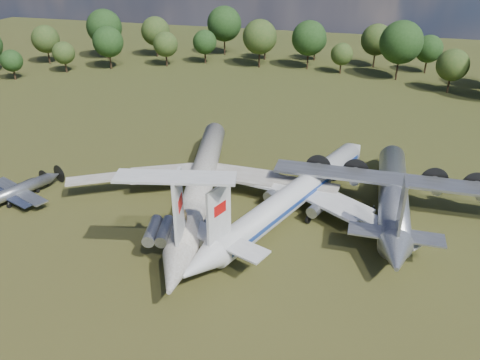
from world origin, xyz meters
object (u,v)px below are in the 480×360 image
(small_prop_northwest, at_px, (16,194))
(il62_airliner, at_px, (201,184))
(small_prop_west, at_px, (4,198))
(person_on_il62, at_px, (185,216))
(tu104_jet, at_px, (295,198))
(an12_transport, at_px, (393,197))

(small_prop_northwest, bearing_deg, il62_airliner, 38.54)
(small_prop_west, xyz_separation_m, person_on_il62, (31.01, -4.79, 4.97))
(tu104_jet, xyz_separation_m, small_prop_west, (-41.98, -9.35, -1.32))
(an12_transport, height_order, small_prop_west, an12_transport)
(small_prop_west, relative_size, small_prop_northwest, 0.91)
(il62_airliner, relative_size, small_prop_northwest, 3.12)
(il62_airliner, bearing_deg, an12_transport, -4.79)
(tu104_jet, height_order, an12_transport, an12_transport)
(small_prop_west, bearing_deg, tu104_jet, 31.11)
(small_prop_west, bearing_deg, person_on_il62, 9.78)
(small_prop_west, height_order, person_on_il62, person_on_il62)
(il62_airliner, height_order, person_on_il62, person_on_il62)
(small_prop_west, bearing_deg, an12_transport, 32.11)
(person_on_il62, bearing_deg, small_prop_west, -28.71)
(tu104_jet, bearing_deg, an12_transport, 37.53)
(small_prop_west, height_order, small_prop_northwest, small_prop_northwest)
(an12_transport, relative_size, small_prop_northwest, 2.26)
(small_prop_northwest, bearing_deg, an12_transport, 34.06)
(tu104_jet, distance_m, small_prop_west, 43.03)
(tu104_jet, height_order, small_prop_northwest, tu104_jet)
(il62_airliner, relative_size, an12_transport, 1.38)
(an12_transport, relative_size, person_on_il62, 21.37)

